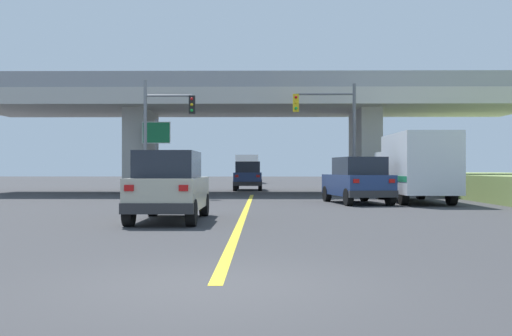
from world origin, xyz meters
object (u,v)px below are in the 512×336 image
suv_lead (170,186)px  box_truck (415,167)px  suv_crossing (358,180)px  traffic_signal_nearside (334,124)px  traffic_signal_farside (161,125)px  highway_sign (156,139)px  sedan_oncoming (248,176)px  semi_truck_distant (247,168)px

suv_lead → box_truck: bearing=45.3°
suv_crossing → traffic_signal_nearside: 6.75m
suv_crossing → traffic_signal_nearside: bearing=83.8°
suv_lead → traffic_signal_farside: 14.55m
suv_lead → traffic_signal_nearside: 16.55m
box_truck → highway_sign: size_ratio=1.63×
suv_lead → suv_crossing: same height
suv_lead → highway_sign: highway_sign is taller
sedan_oncoming → highway_sign: bearing=-122.2°
suv_crossing → traffic_signal_nearside: traffic_signal_nearside is taller
traffic_signal_nearside → semi_truck_distant: (-5.48, 31.85, -2.38)m
traffic_signal_farside → suv_lead: bearing=-79.4°
traffic_signal_farside → semi_truck_distant: traffic_signal_farside is taller
suv_lead → traffic_signal_nearside: (6.56, 14.91, 2.93)m
box_truck → semi_truck_distant: size_ratio=1.11×
sedan_oncoming → traffic_signal_nearside: bearing=-64.8°
sedan_oncoming → highway_sign: 9.84m
sedan_oncoming → highway_sign: (-5.11, -8.11, 2.21)m
suv_crossing → highway_sign: highway_sign is taller
box_truck → sedan_oncoming: size_ratio=1.53×
suv_crossing → semi_truck_distant: (-5.77, 37.92, 0.55)m
suv_lead → semi_truck_distant: 46.77m
suv_lead → sedan_oncoming: size_ratio=0.99×
sedan_oncoming → traffic_signal_nearside: (4.88, -10.40, 2.92)m
traffic_signal_farside → semi_truck_distant: 33.02m
suv_crossing → box_truck: (2.72, 0.83, 0.60)m
box_truck → traffic_signal_nearside: bearing=119.8°
highway_sign → semi_truck_distant: highway_sign is taller
semi_truck_distant → suv_crossing: bearing=-81.4°
traffic_signal_nearside → traffic_signal_farside: (-9.19, -0.88, -0.10)m
suv_lead → traffic_signal_nearside: bearing=66.3°
box_truck → highway_sign: (-13.00, 7.53, 1.61)m
box_truck → traffic_signal_nearside: size_ratio=1.18×
traffic_signal_nearside → highway_sign: bearing=167.1°
suv_crossing → traffic_signal_farside: (-9.48, 5.19, 2.82)m
semi_truck_distant → sedan_oncoming: bearing=-88.4°
highway_sign → semi_truck_distant: 29.95m
suv_lead → box_truck: 13.61m
semi_truck_distant → highway_sign: bearing=-98.7°
suv_lead → suv_crossing: (6.85, 8.84, 0.00)m
sedan_oncoming → highway_sign: size_ratio=1.07×
highway_sign → traffic_signal_farside: bearing=-75.7°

